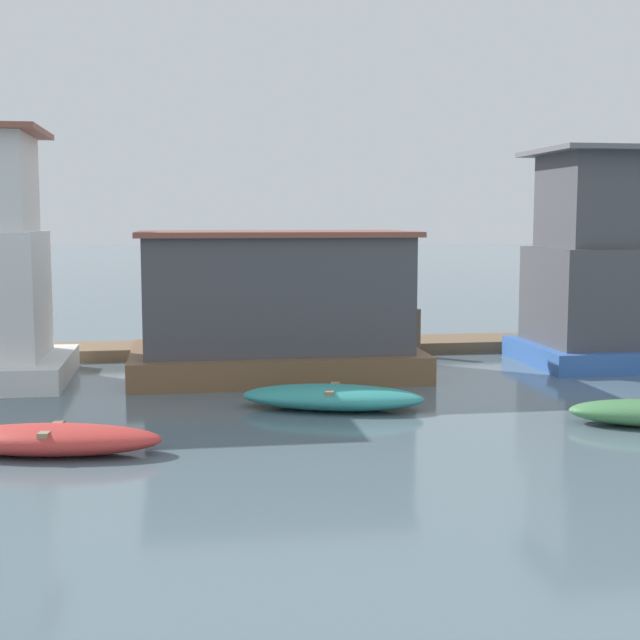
% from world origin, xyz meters
% --- Properties ---
extents(ground_plane, '(200.00, 200.00, 0.00)m').
position_xyz_m(ground_plane, '(0.00, 0.00, 0.00)').
color(ground_plane, slate).
extents(dock_walkway, '(33.80, 1.82, 0.30)m').
position_xyz_m(dock_walkway, '(0.00, 3.50, 0.15)').
color(dock_walkway, brown).
rests_on(dock_walkway, ground_plane).
extents(houseboat_brown, '(6.62, 4.04, 3.33)m').
position_xyz_m(houseboat_brown, '(-0.87, 0.24, 1.59)').
color(houseboat_brown, brown).
rests_on(houseboat_brown, ground_plane).
extents(dinghy_red, '(3.55, 1.66, 0.46)m').
position_xyz_m(dinghy_red, '(-5.02, -6.30, 0.23)').
color(dinghy_red, red).
rests_on(dinghy_red, ground_plane).
extents(dinghy_teal, '(3.71, 2.23, 0.47)m').
position_xyz_m(dinghy_teal, '(-0.19, -3.76, 0.23)').
color(dinghy_teal, teal).
rests_on(dinghy_teal, ground_plane).
extents(mooring_post_far_left, '(0.26, 0.26, 2.00)m').
position_xyz_m(mooring_post_far_left, '(8.96, 2.34, 1.00)').
color(mooring_post_far_left, brown).
rests_on(mooring_post_far_left, ground_plane).
extents(mooring_post_centre, '(0.30, 0.30, 1.26)m').
position_xyz_m(mooring_post_centre, '(3.05, 2.34, 0.63)').
color(mooring_post_centre, brown).
rests_on(mooring_post_centre, ground_plane).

